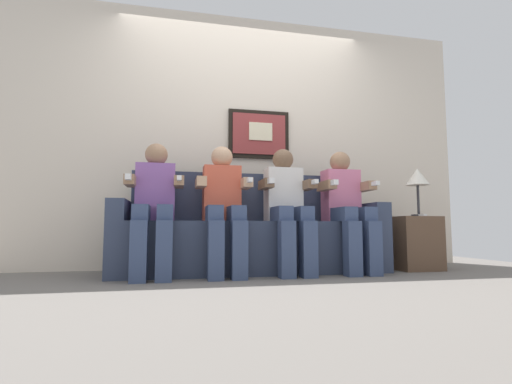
{
  "coord_description": "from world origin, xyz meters",
  "views": [
    {
      "loc": [
        -0.69,
        -3.02,
        0.4
      ],
      "look_at": [
        0.0,
        0.15,
        0.7
      ],
      "focal_mm": 26.7,
      "sensor_mm": 36.0,
      "label": 1
    }
  ],
  "objects_px": {
    "person_rightmost": "(347,204)",
    "side_table_right": "(413,243)",
    "person_leftmost": "(155,202)",
    "couch": "(252,237)",
    "spare_remote_on_table": "(421,215)",
    "person_left_center": "(223,203)",
    "table_lamp": "(417,179)",
    "person_right_center": "(287,203)"
  },
  "relations": [
    {
      "from": "person_right_center",
      "to": "person_left_center",
      "type": "bearing_deg",
      "value": 179.95
    },
    {
      "from": "person_leftmost",
      "to": "side_table_right",
      "type": "relative_size",
      "value": 2.22
    },
    {
      "from": "person_left_center",
      "to": "table_lamp",
      "type": "xyz_separation_m",
      "value": [
        1.87,
        0.02,
        0.25
      ]
    },
    {
      "from": "person_rightmost",
      "to": "side_table_right",
      "type": "bearing_deg",
      "value": 4.99
    },
    {
      "from": "person_left_center",
      "to": "spare_remote_on_table",
      "type": "bearing_deg",
      "value": -1.28
    },
    {
      "from": "person_right_center",
      "to": "side_table_right",
      "type": "distance_m",
      "value": 1.31
    },
    {
      "from": "person_left_center",
      "to": "side_table_right",
      "type": "relative_size",
      "value": 2.22
    },
    {
      "from": "couch",
      "to": "spare_remote_on_table",
      "type": "height_order",
      "value": "couch"
    },
    {
      "from": "person_rightmost",
      "to": "side_table_right",
      "type": "distance_m",
      "value": 0.79
    },
    {
      "from": "person_leftmost",
      "to": "person_left_center",
      "type": "xyz_separation_m",
      "value": [
        0.56,
        0.0,
        -0.0
      ]
    },
    {
      "from": "couch",
      "to": "side_table_right",
      "type": "relative_size",
      "value": 4.78
    },
    {
      "from": "person_left_center",
      "to": "person_rightmost",
      "type": "height_order",
      "value": "same"
    },
    {
      "from": "person_right_center",
      "to": "person_rightmost",
      "type": "bearing_deg",
      "value": 0.0
    },
    {
      "from": "person_left_center",
      "to": "side_table_right",
      "type": "bearing_deg",
      "value": 1.92
    },
    {
      "from": "side_table_right",
      "to": "spare_remote_on_table",
      "type": "relative_size",
      "value": 3.85
    },
    {
      "from": "person_leftmost",
      "to": "person_rightmost",
      "type": "bearing_deg",
      "value": 0.0
    },
    {
      "from": "person_leftmost",
      "to": "person_rightmost",
      "type": "relative_size",
      "value": 1.0
    },
    {
      "from": "person_leftmost",
      "to": "person_left_center",
      "type": "distance_m",
      "value": 0.56
    },
    {
      "from": "couch",
      "to": "table_lamp",
      "type": "xyz_separation_m",
      "value": [
        1.59,
        -0.15,
        0.55
      ]
    },
    {
      "from": "person_rightmost",
      "to": "spare_remote_on_table",
      "type": "bearing_deg",
      "value": -3.22
    },
    {
      "from": "table_lamp",
      "to": "spare_remote_on_table",
      "type": "bearing_deg",
      "value": -111.48
    },
    {
      "from": "person_right_center",
      "to": "spare_remote_on_table",
      "type": "xyz_separation_m",
      "value": [
        1.28,
        -0.04,
        -0.1
      ]
    },
    {
      "from": "person_leftmost",
      "to": "spare_remote_on_table",
      "type": "height_order",
      "value": "person_leftmost"
    },
    {
      "from": "couch",
      "to": "side_table_right",
      "type": "xyz_separation_m",
      "value": [
        1.54,
        -0.11,
        -0.06
      ]
    },
    {
      "from": "couch",
      "to": "person_rightmost",
      "type": "relative_size",
      "value": 2.15
    },
    {
      "from": "side_table_right",
      "to": "table_lamp",
      "type": "distance_m",
      "value": 0.61
    },
    {
      "from": "person_left_center",
      "to": "person_right_center",
      "type": "bearing_deg",
      "value": -0.05
    },
    {
      "from": "person_leftmost",
      "to": "person_rightmost",
      "type": "distance_m",
      "value": 1.68
    },
    {
      "from": "person_right_center",
      "to": "table_lamp",
      "type": "distance_m",
      "value": 1.33
    },
    {
      "from": "couch",
      "to": "person_right_center",
      "type": "height_order",
      "value": "person_right_center"
    },
    {
      "from": "person_leftmost",
      "to": "spare_remote_on_table",
      "type": "distance_m",
      "value": 2.41
    },
    {
      "from": "person_right_center",
      "to": "table_lamp",
      "type": "xyz_separation_m",
      "value": [
        1.31,
        0.02,
        0.25
      ]
    },
    {
      "from": "couch",
      "to": "person_leftmost",
      "type": "distance_m",
      "value": 0.91
    },
    {
      "from": "couch",
      "to": "person_left_center",
      "type": "distance_m",
      "value": 0.44
    },
    {
      "from": "table_lamp",
      "to": "spare_remote_on_table",
      "type": "distance_m",
      "value": 0.35
    },
    {
      "from": "table_lamp",
      "to": "couch",
      "type": "bearing_deg",
      "value": 174.74
    },
    {
      "from": "side_table_right",
      "to": "spare_remote_on_table",
      "type": "distance_m",
      "value": 0.28
    },
    {
      "from": "table_lamp",
      "to": "person_right_center",
      "type": "bearing_deg",
      "value": -179.01
    },
    {
      "from": "person_rightmost",
      "to": "table_lamp",
      "type": "relative_size",
      "value": 2.41
    },
    {
      "from": "person_right_center",
      "to": "person_rightmost",
      "type": "distance_m",
      "value": 0.56
    },
    {
      "from": "person_right_center",
      "to": "table_lamp",
      "type": "relative_size",
      "value": 2.41
    },
    {
      "from": "person_rightmost",
      "to": "side_table_right",
      "type": "height_order",
      "value": "person_rightmost"
    }
  ]
}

